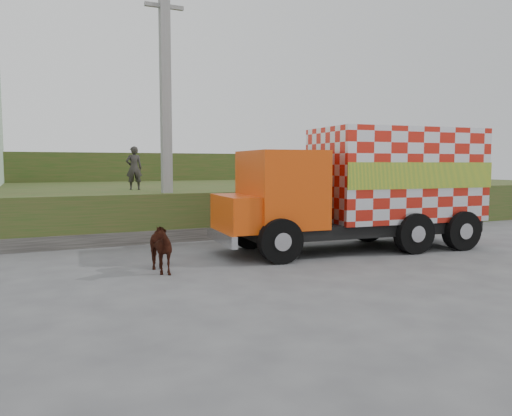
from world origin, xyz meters
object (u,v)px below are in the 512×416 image
utility_pole (166,110)px  cow (156,248)px  cargo_truck (365,187)px  pedestrian (134,168)px

utility_pole → cow: (-1.45, -4.58, -3.52)m
cargo_truck → cow: 6.27m
utility_pole → cow: 5.96m
utility_pole → cow: utility_pole is taller
cargo_truck → pedestrian: (-5.24, 6.23, 0.51)m
utility_pole → cargo_truck: (4.67, -3.92, -2.33)m
utility_pole → cargo_truck: size_ratio=1.03×
utility_pole → pedestrian: bearing=103.8°
cow → pedestrian: size_ratio=0.86×
cargo_truck → cow: size_ratio=5.92×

